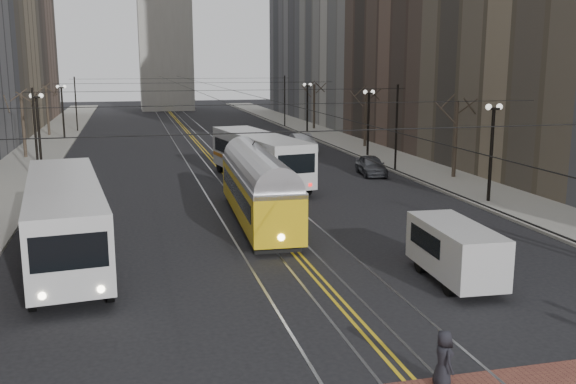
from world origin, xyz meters
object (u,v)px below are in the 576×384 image
rear_bus (259,159)px  sedan_grey (371,165)px  streetcar (258,194)px  pedestrian_a (444,359)px  cargo_van (455,254)px  sedan_silver (302,143)px  transit_bus (65,221)px

rear_bus → sedan_grey: size_ratio=3.03×
streetcar → pedestrian_a: bearing=-83.9°
cargo_van → sedan_silver: 37.13m
rear_bus → pedestrian_a: 29.34m
sedan_silver → streetcar: bearing=-110.0°
transit_bus → sedan_silver: (18.58, 30.49, -0.88)m
streetcar → rear_bus: rear_bus is taller
streetcar → pedestrian_a: (1.18, -18.20, -0.72)m
transit_bus → sedan_grey: size_ratio=3.18×
rear_bus → cargo_van: size_ratio=2.56×
cargo_van → streetcar: bearing=119.2°
cargo_van → sedan_grey: 23.81m
rear_bus → sedan_grey: 8.82m
transit_bus → cargo_van: bearing=-30.1°
sedan_silver → pedestrian_a: 44.96m
transit_bus → streetcar: 10.17m
streetcar → sedan_silver: bearing=72.4°
transit_bus → pedestrian_a: (10.29, -13.70, -0.92)m
rear_bus → sedan_grey: rear_bus is taller
rear_bus → pedestrian_a: bearing=-101.2°
sedan_grey → pedestrian_a: 31.97m
streetcar → pedestrian_a: size_ratio=8.28×
streetcar → sedan_silver: size_ratio=2.55×
sedan_grey → sedan_silver: size_ratio=0.86×
streetcar → sedan_silver: (9.46, 25.98, -0.67)m
streetcar → cargo_van: (5.40, -10.92, -0.38)m
streetcar → rear_bus: (2.30, 11.11, 0.19)m
pedestrian_a → rear_bus: bearing=-2.5°
transit_bus → rear_bus: size_ratio=1.05×
transit_bus → cargo_van: 15.88m
sedan_grey → sedan_silver: (-1.54, 13.77, 0.09)m
streetcar → rear_bus: bearing=80.7°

